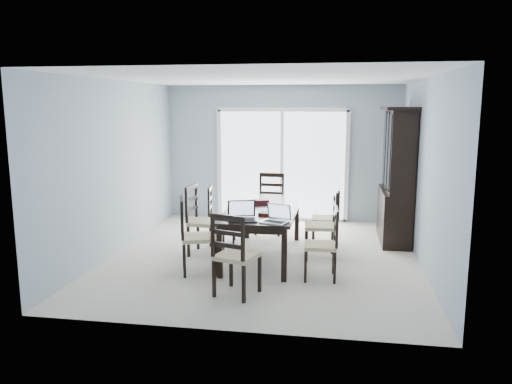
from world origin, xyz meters
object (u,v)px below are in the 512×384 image
at_px(chair_right_mid, 327,217).
at_px(chair_right_far, 331,211).
at_px(cell_phone, 243,222).
at_px(game_box, 260,202).
at_px(laptop_silver, 274,218).
at_px(chair_left_far, 217,209).
at_px(chair_left_near, 191,227).
at_px(dining_table, 263,213).
at_px(hot_tub, 247,186).
at_px(china_hutch, 397,177).
at_px(chair_end_far, 271,196).
at_px(chair_left_mid, 199,212).
at_px(chair_end_near, 233,246).
at_px(chair_right_near, 328,236).
at_px(laptop_dark, 242,216).

distance_m(chair_right_mid, chair_right_far, 0.68).
height_order(cell_phone, game_box, game_box).
bearing_deg(laptop_silver, chair_left_far, 146.61).
xyz_separation_m(chair_left_near, game_box, (0.76, 1.10, 0.16)).
bearing_deg(cell_phone, chair_right_mid, 40.56).
bearing_deg(dining_table, hot_tub, 104.01).
distance_m(chair_right_far, laptop_silver, 1.86).
distance_m(china_hutch, laptop_silver, 2.80).
bearing_deg(chair_left_near, chair_end_far, 143.74).
relative_size(chair_left_far, game_box, 4.21).
relative_size(chair_end_far, cell_phone, 9.68).
xyz_separation_m(china_hutch, chair_right_mid, (-1.09, -1.14, -0.45)).
bearing_deg(china_hutch, chair_end_far, 173.08).
xyz_separation_m(chair_left_mid, chair_right_mid, (1.91, 0.09, -0.02)).
bearing_deg(chair_right_far, dining_table, 124.40).
height_order(chair_left_mid, chair_right_far, chair_left_mid).
xyz_separation_m(chair_left_mid, game_box, (0.89, 0.23, 0.14)).
distance_m(chair_right_far, cell_phone, 2.09).
bearing_deg(hot_tub, china_hutch, -37.34).
distance_m(chair_left_near, chair_end_far, 2.48).
bearing_deg(chair_right_mid, laptop_silver, 142.77).
distance_m(chair_right_far, chair_end_far, 1.29).
bearing_deg(china_hutch, chair_left_far, -167.11).
bearing_deg(chair_right_far, chair_left_near, 127.66).
bearing_deg(game_box, chair_left_near, -124.61).
distance_m(chair_left_mid, chair_right_mid, 1.91).
bearing_deg(dining_table, china_hutch, 31.71).
bearing_deg(hot_tub, chair_right_far, -55.49).
bearing_deg(game_box, dining_table, -70.34).
distance_m(chair_end_far, laptop_silver, 2.47).
bearing_deg(chair_end_near, chair_end_far, 107.63).
bearing_deg(cell_phone, china_hutch, 40.48).
bearing_deg(game_box, cell_phone, -91.29).
distance_m(china_hutch, chair_left_mid, 3.27).
bearing_deg(chair_end_far, chair_left_near, 75.64).
xyz_separation_m(chair_left_near, chair_end_far, (0.76, 2.36, 0.01)).
height_order(chair_right_near, cell_phone, chair_right_near).
relative_size(chair_right_near, chair_end_far, 0.90).
bearing_deg(chair_right_mid, chair_left_near, 113.28).
height_order(chair_left_mid, chair_right_near, chair_left_mid).
bearing_deg(chair_right_mid, cell_phone, 131.43).
xyz_separation_m(chair_right_far, chair_end_near, (-1.09, -2.40, 0.05)).
relative_size(chair_right_far, cell_phone, 8.62).
bearing_deg(chair_end_far, laptop_dark, 92.21).
height_order(chair_right_far, game_box, chair_right_far).
xyz_separation_m(chair_left_near, cell_phone, (0.73, -0.15, 0.13)).
xyz_separation_m(chair_left_mid, hot_tub, (0.12, 3.43, -0.14)).
bearing_deg(chair_end_near, dining_table, 103.99).
distance_m(chair_left_far, game_box, 0.86).
height_order(chair_right_far, laptop_dark, chair_right_far).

